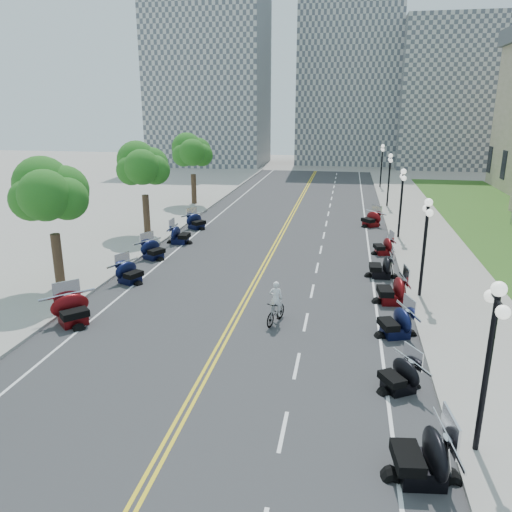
# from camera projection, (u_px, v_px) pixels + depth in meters

# --- Properties ---
(ground) EXTENTS (160.00, 160.00, 0.00)m
(ground) POSITION_uv_depth(u_px,v_px,m) (236.00, 317.00, 22.96)
(ground) COLOR gray
(road) EXTENTS (16.00, 90.00, 0.01)m
(road) POSITION_uv_depth(u_px,v_px,m) (270.00, 256.00, 32.38)
(road) COLOR #333335
(road) RESTS_ON ground
(centerline_yellow_a) EXTENTS (0.12, 90.00, 0.00)m
(centerline_yellow_a) POSITION_uv_depth(u_px,v_px,m) (268.00, 255.00, 32.40)
(centerline_yellow_a) COLOR yellow
(centerline_yellow_a) RESTS_ON road
(centerline_yellow_b) EXTENTS (0.12, 90.00, 0.00)m
(centerline_yellow_b) POSITION_uv_depth(u_px,v_px,m) (271.00, 256.00, 32.36)
(centerline_yellow_b) COLOR yellow
(centerline_yellow_b) RESTS_ON road
(edge_line_north) EXTENTS (0.12, 90.00, 0.00)m
(edge_line_north) POSITION_uv_depth(u_px,v_px,m) (370.00, 261.00, 31.28)
(edge_line_north) COLOR white
(edge_line_north) RESTS_ON road
(edge_line_south) EXTENTS (0.12, 90.00, 0.00)m
(edge_line_south) POSITION_uv_depth(u_px,v_px,m) (176.00, 251.00, 33.48)
(edge_line_south) COLOR white
(edge_line_south) RESTS_ON road
(lane_dash_4) EXTENTS (0.12, 2.00, 0.00)m
(lane_dash_4) POSITION_uv_depth(u_px,v_px,m) (283.00, 431.00, 14.87)
(lane_dash_4) COLOR white
(lane_dash_4) RESTS_ON road
(lane_dash_5) EXTENTS (0.12, 2.00, 0.00)m
(lane_dash_5) POSITION_uv_depth(u_px,v_px,m) (297.00, 366.00, 18.64)
(lane_dash_5) COLOR white
(lane_dash_5) RESTS_ON road
(lane_dash_6) EXTENTS (0.12, 2.00, 0.00)m
(lane_dash_6) POSITION_uv_depth(u_px,v_px,m) (306.00, 322.00, 22.41)
(lane_dash_6) COLOR white
(lane_dash_6) RESTS_ON road
(lane_dash_7) EXTENTS (0.12, 2.00, 0.00)m
(lane_dash_7) POSITION_uv_depth(u_px,v_px,m) (312.00, 291.00, 26.18)
(lane_dash_7) COLOR white
(lane_dash_7) RESTS_ON road
(lane_dash_8) EXTENTS (0.12, 2.00, 0.00)m
(lane_dash_8) POSITION_uv_depth(u_px,v_px,m) (317.00, 268.00, 29.94)
(lane_dash_8) COLOR white
(lane_dash_8) RESTS_ON road
(lane_dash_9) EXTENTS (0.12, 2.00, 0.00)m
(lane_dash_9) POSITION_uv_depth(u_px,v_px,m) (321.00, 250.00, 33.71)
(lane_dash_9) COLOR white
(lane_dash_9) RESTS_ON road
(lane_dash_10) EXTENTS (0.12, 2.00, 0.00)m
(lane_dash_10) POSITION_uv_depth(u_px,v_px,m) (324.00, 235.00, 37.48)
(lane_dash_10) COLOR white
(lane_dash_10) RESTS_ON road
(lane_dash_11) EXTENTS (0.12, 2.00, 0.00)m
(lane_dash_11) POSITION_uv_depth(u_px,v_px,m) (326.00, 224.00, 41.25)
(lane_dash_11) COLOR white
(lane_dash_11) RESTS_ON road
(lane_dash_12) EXTENTS (0.12, 2.00, 0.00)m
(lane_dash_12) POSITION_uv_depth(u_px,v_px,m) (328.00, 214.00, 45.02)
(lane_dash_12) COLOR white
(lane_dash_12) RESTS_ON road
(lane_dash_13) EXTENTS (0.12, 2.00, 0.00)m
(lane_dash_13) POSITION_uv_depth(u_px,v_px,m) (330.00, 205.00, 48.79)
(lane_dash_13) COLOR white
(lane_dash_13) RESTS_ON road
(lane_dash_14) EXTENTS (0.12, 2.00, 0.00)m
(lane_dash_14) POSITION_uv_depth(u_px,v_px,m) (332.00, 198.00, 52.56)
(lane_dash_14) COLOR white
(lane_dash_14) RESTS_ON road
(lane_dash_15) EXTENTS (0.12, 2.00, 0.00)m
(lane_dash_15) POSITION_uv_depth(u_px,v_px,m) (333.00, 192.00, 56.33)
(lane_dash_15) COLOR white
(lane_dash_15) RESTS_ON road
(lane_dash_16) EXTENTS (0.12, 2.00, 0.00)m
(lane_dash_16) POSITION_uv_depth(u_px,v_px,m) (334.00, 187.00, 60.10)
(lane_dash_16) COLOR white
(lane_dash_16) RESTS_ON road
(lane_dash_17) EXTENTS (0.12, 2.00, 0.00)m
(lane_dash_17) POSITION_uv_depth(u_px,v_px,m) (335.00, 182.00, 63.86)
(lane_dash_17) COLOR white
(lane_dash_17) RESTS_ON road
(lane_dash_18) EXTENTS (0.12, 2.00, 0.00)m
(lane_dash_18) POSITION_uv_depth(u_px,v_px,m) (336.00, 178.00, 67.63)
(lane_dash_18) COLOR white
(lane_dash_18) RESTS_ON road
(lane_dash_19) EXTENTS (0.12, 2.00, 0.00)m
(lane_dash_19) POSITION_uv_depth(u_px,v_px,m) (337.00, 174.00, 71.40)
(lane_dash_19) COLOR white
(lane_dash_19) RESTS_ON road
(sidewalk_north) EXTENTS (5.00, 90.00, 0.15)m
(sidewalk_north) POSITION_uv_depth(u_px,v_px,m) (439.00, 263.00, 30.56)
(sidewalk_north) COLOR #9E9991
(sidewalk_north) RESTS_ON ground
(sidewalk_south) EXTENTS (5.00, 90.00, 0.15)m
(sidewalk_south) POSITION_uv_depth(u_px,v_px,m) (118.00, 247.00, 34.16)
(sidewalk_south) COLOR #9E9991
(sidewalk_south) RESTS_ON ground
(distant_block_a) EXTENTS (18.00, 14.00, 26.00)m
(distant_block_a) POSITION_uv_depth(u_px,v_px,m) (210.00, 83.00, 80.72)
(distant_block_a) COLOR gray
(distant_block_a) RESTS_ON ground
(distant_block_b) EXTENTS (16.00, 12.00, 30.00)m
(distant_block_b) POSITION_uv_depth(u_px,v_px,m) (348.00, 70.00, 82.03)
(distant_block_b) COLOR gray
(distant_block_b) RESTS_ON ground
(distant_block_c) EXTENTS (20.00, 14.00, 22.00)m
(distant_block_c) POSITION_uv_depth(u_px,v_px,m) (465.00, 95.00, 77.26)
(distant_block_c) COLOR gray
(distant_block_c) RESTS_ON ground
(street_lamp_1) EXTENTS (0.50, 1.20, 4.90)m
(street_lamp_1) POSITION_uv_depth(u_px,v_px,m) (487.00, 370.00, 13.20)
(street_lamp_1) COLOR black
(street_lamp_1) RESTS_ON sidewalk_north
(street_lamp_2) EXTENTS (0.50, 1.20, 4.90)m
(street_lamp_2) POSITION_uv_depth(u_px,v_px,m) (424.00, 249.00, 24.50)
(street_lamp_2) COLOR black
(street_lamp_2) RESTS_ON sidewalk_north
(street_lamp_3) EXTENTS (0.50, 1.20, 4.90)m
(street_lamp_3) POSITION_uv_depth(u_px,v_px,m) (401.00, 204.00, 35.81)
(street_lamp_3) COLOR black
(street_lamp_3) RESTS_ON sidewalk_north
(street_lamp_4) EXTENTS (0.50, 1.20, 4.90)m
(street_lamp_4) POSITION_uv_depth(u_px,v_px,m) (389.00, 180.00, 47.12)
(street_lamp_4) COLOR black
(street_lamp_4) RESTS_ON sidewalk_north
(street_lamp_5) EXTENTS (0.50, 1.20, 4.90)m
(street_lamp_5) POSITION_uv_depth(u_px,v_px,m) (381.00, 166.00, 58.42)
(street_lamp_5) COLOR black
(street_lamp_5) RESTS_ON sidewalk_north
(tree_2) EXTENTS (4.80, 4.80, 9.20)m
(tree_2) POSITION_uv_depth(u_px,v_px,m) (51.00, 200.00, 25.19)
(tree_2) COLOR #235619
(tree_2) RESTS_ON sidewalk_south
(tree_3) EXTENTS (4.80, 4.80, 9.20)m
(tree_3) POSITION_uv_depth(u_px,v_px,m) (144.00, 171.00, 36.50)
(tree_3) COLOR #235619
(tree_3) RESTS_ON sidewalk_south
(tree_4) EXTENTS (4.80, 4.80, 9.20)m
(tree_4) POSITION_uv_depth(u_px,v_px,m) (193.00, 156.00, 47.81)
(tree_4) COLOR #235619
(tree_4) RESTS_ON sidewalk_south
(motorcycle_n_3) EXTENTS (2.48, 2.48, 1.55)m
(motorcycle_n_3) POSITION_uv_depth(u_px,v_px,m) (422.00, 453.00, 12.79)
(motorcycle_n_3) COLOR black
(motorcycle_n_3) RESTS_ON road
(motorcycle_n_4) EXTENTS (2.42, 2.42, 1.23)m
(motorcycle_n_4) POSITION_uv_depth(u_px,v_px,m) (399.00, 374.00, 16.88)
(motorcycle_n_4) COLOR black
(motorcycle_n_4) RESTS_ON road
(motorcycle_n_5) EXTENTS (2.49, 2.49, 1.37)m
(motorcycle_n_5) POSITION_uv_depth(u_px,v_px,m) (396.00, 321.00, 20.89)
(motorcycle_n_5) COLOR black
(motorcycle_n_5) RESTS_ON road
(motorcycle_n_6) EXTENTS (2.37, 2.37, 1.50)m
(motorcycle_n_6) POSITION_uv_depth(u_px,v_px,m) (392.00, 289.00, 24.41)
(motorcycle_n_6) COLOR #590A0C
(motorcycle_n_6) RESTS_ON road
(motorcycle_n_7) EXTENTS (2.07, 2.07, 1.42)m
(motorcycle_n_7) POSITION_uv_depth(u_px,v_px,m) (381.00, 265.00, 28.14)
(motorcycle_n_7) COLOR black
(motorcycle_n_7) RESTS_ON road
(motorcycle_n_8) EXTENTS (2.15, 2.15, 1.25)m
(motorcycle_n_8) POSITION_uv_depth(u_px,v_px,m) (384.00, 245.00, 32.54)
(motorcycle_n_8) COLOR #590A0C
(motorcycle_n_8) RESTS_ON road
(motorcycle_n_10) EXTENTS (2.75, 2.75, 1.36)m
(motorcycle_n_10) POSITION_uv_depth(u_px,v_px,m) (371.00, 218.00, 40.12)
(motorcycle_n_10) COLOR #590A0C
(motorcycle_n_10) RESTS_ON road
(motorcycle_s_5) EXTENTS (3.02, 3.02, 1.49)m
(motorcycle_s_5) POSITION_uv_depth(u_px,v_px,m) (72.00, 308.00, 22.04)
(motorcycle_s_5) COLOR #590A0C
(motorcycle_s_5) RESTS_ON road
(motorcycle_s_6) EXTENTS (2.46, 2.46, 1.31)m
(motorcycle_s_6) POSITION_uv_depth(u_px,v_px,m) (130.00, 271.00, 27.27)
(motorcycle_s_6) COLOR black
(motorcycle_s_6) RESTS_ON road
(motorcycle_s_7) EXTENTS (2.59, 2.59, 1.34)m
(motorcycle_s_7) POSITION_uv_depth(u_px,v_px,m) (153.00, 249.00, 31.56)
(motorcycle_s_7) COLOR black
(motorcycle_s_7) RESTS_ON road
(motorcycle_s_8) EXTENTS (2.00, 2.00, 1.40)m
(motorcycle_s_8) POSITION_uv_depth(u_px,v_px,m) (180.00, 234.00, 35.12)
(motorcycle_s_8) COLOR black
(motorcycle_s_8) RESTS_ON road
(motorcycle_s_9) EXTENTS (2.62, 2.62, 1.33)m
(motorcycle_s_9) POSITION_uv_depth(u_px,v_px,m) (196.00, 221.00, 39.36)
(motorcycle_s_9) COLOR black
(motorcycle_s_9) RESTS_ON road
(bicycle) EXTENTS (1.01, 1.87, 1.08)m
(bicycle) POSITION_uv_depth(u_px,v_px,m) (276.00, 312.00, 22.17)
(bicycle) COLOR #A51414
(bicycle) RESTS_ON road
(cyclist_rider) EXTENTS (0.59, 0.39, 1.63)m
(cyclist_rider) POSITION_uv_depth(u_px,v_px,m) (276.00, 283.00, 21.78)
(cyclist_rider) COLOR white
(cyclist_rider) RESTS_ON bicycle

